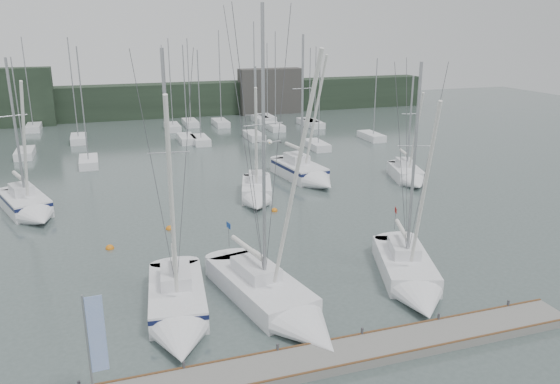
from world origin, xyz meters
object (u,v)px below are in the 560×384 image
(sailboat_near_right, at_px, (412,280))
(sailboat_mid_d, at_px, (307,174))
(buoy_a, at_px, (170,229))
(buoy_c, at_px, (110,249))
(sailboat_mid_c, at_px, (257,194))
(sailboat_near_left, at_px, (178,312))
(dock_banner, at_px, (94,341))
(sailboat_mid_e, at_px, (409,177))
(buoy_b, at_px, (274,211))
(sailboat_mid_a, at_px, (30,208))
(sailboat_near_center, at_px, (282,306))

(sailboat_near_right, height_order, sailboat_mid_d, sailboat_mid_d)
(buoy_a, xyz_separation_m, buoy_c, (-4.08, -2.29, 0.00))
(sailboat_mid_c, bearing_deg, sailboat_near_right, -62.33)
(sailboat_near_left, xyz_separation_m, dock_banner, (-3.63, -5.48, 2.48))
(sailboat_mid_e, height_order, buoy_b, sailboat_mid_e)
(sailboat_near_left, relative_size, sailboat_mid_d, 0.99)
(sailboat_near_left, relative_size, dock_banner, 3.06)
(buoy_a, relative_size, dock_banner, 0.12)
(sailboat_mid_c, relative_size, buoy_b, 22.61)
(sailboat_mid_e, height_order, dock_banner, sailboat_mid_e)
(sailboat_near_right, bearing_deg, sailboat_mid_a, 156.07)
(dock_banner, bearing_deg, buoy_c, 84.23)
(sailboat_near_center, distance_m, sailboat_mid_c, 18.27)
(sailboat_mid_e, bearing_deg, buoy_a, -152.63)
(sailboat_near_right, distance_m, sailboat_mid_c, 17.74)
(dock_banner, bearing_deg, buoy_b, 53.43)
(buoy_a, xyz_separation_m, buoy_b, (8.14, 1.32, 0.00))
(sailboat_near_center, height_order, sailboat_mid_d, sailboat_near_center)
(buoy_c, bearing_deg, sailboat_near_left, -74.85)
(sailboat_mid_d, bearing_deg, dock_banner, -132.85)
(buoy_a, relative_size, buoy_c, 0.97)
(sailboat_mid_d, relative_size, dock_banner, 3.09)
(sailboat_near_left, distance_m, sailboat_mid_a, 20.48)
(sailboat_near_center, xyz_separation_m, sailboat_mid_d, (9.84, 21.84, 0.15))
(sailboat_near_right, bearing_deg, buoy_b, 121.00)
(sailboat_mid_c, relative_size, dock_banner, 2.53)
(sailboat_near_center, height_order, buoy_a, sailboat_near_center)
(dock_banner, bearing_deg, sailboat_near_left, 53.54)
(buoy_c, bearing_deg, buoy_b, 16.45)
(sailboat_near_left, height_order, sailboat_mid_e, sailboat_near_left)
(buoy_b, bearing_deg, sailboat_mid_e, 14.44)
(sailboat_mid_d, distance_m, buoy_a, 15.78)
(sailboat_mid_e, height_order, buoy_a, sailboat_mid_e)
(sailboat_mid_c, xyz_separation_m, buoy_b, (0.57, -2.83, -0.57))
(buoy_a, distance_m, buoy_b, 8.25)
(sailboat_near_right, distance_m, buoy_b, 14.86)
(sailboat_near_left, height_order, buoy_c, sailboat_near_left)
(sailboat_mid_e, xyz_separation_m, dock_banner, (-27.01, -23.15, 2.52))
(sailboat_near_left, bearing_deg, buoy_b, 62.64)
(sailboat_mid_d, relative_size, buoy_b, 27.62)
(buoy_b, bearing_deg, buoy_a, -170.79)
(sailboat_near_left, distance_m, dock_banner, 7.03)
(sailboat_near_center, relative_size, sailboat_mid_c, 1.39)
(sailboat_mid_e, bearing_deg, sailboat_near_left, -128.09)
(sailboat_near_right, distance_m, sailboat_mid_d, 21.47)
(sailboat_near_center, xyz_separation_m, sailboat_near_right, (7.57, 0.50, -0.02))
(sailboat_mid_a, relative_size, sailboat_mid_e, 1.22)
(sailboat_near_center, relative_size, sailboat_mid_e, 1.55)
(sailboat_mid_a, height_order, buoy_b, sailboat_mid_a)
(sailboat_mid_a, distance_m, sailboat_mid_c, 17.12)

